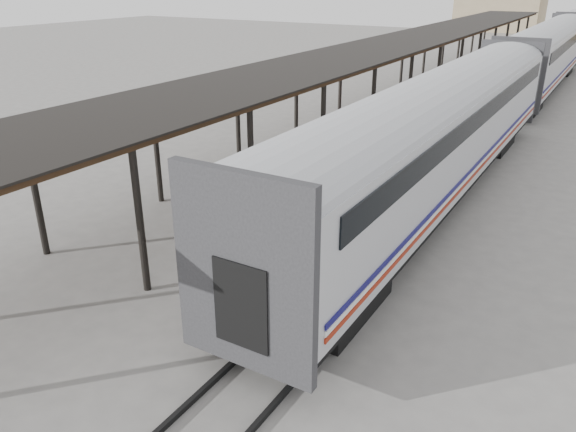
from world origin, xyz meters
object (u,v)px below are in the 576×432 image
(baggage_cart, at_px, (254,266))
(luggage_tug, at_px, (380,117))
(porter, at_px, (243,237))
(pedestrian, at_px, (391,119))

(baggage_cart, xyz_separation_m, luggage_tug, (-3.65, 17.57, 0.01))
(baggage_cart, relative_size, luggage_tug, 1.53)
(baggage_cart, height_order, porter, porter)
(porter, height_order, pedestrian, porter)
(porter, xyz_separation_m, pedestrian, (-2.80, 17.26, -0.94))
(luggage_tug, relative_size, pedestrian, 0.96)
(porter, relative_size, pedestrian, 1.10)
(luggage_tug, height_order, porter, porter)
(porter, distance_m, pedestrian, 17.51)
(baggage_cart, bearing_deg, pedestrian, 105.36)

